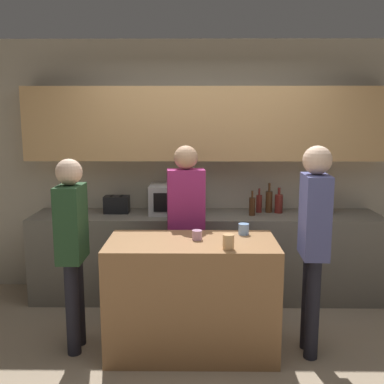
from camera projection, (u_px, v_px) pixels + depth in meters
name	position (u px, v px, depth m)	size (l,w,h in m)	color
ground_plane	(210.00, 368.00, 3.45)	(14.00, 14.00, 0.00)	gray
back_wall	(206.00, 151.00, 4.82)	(6.40, 0.40, 2.70)	#B2A893
back_counter	(206.00, 256.00, 4.74)	(3.60, 0.62, 0.90)	#6B665B
kitchen_island	(192.00, 296.00, 3.65)	(1.35, 0.67, 0.93)	#996B42
microwave	(175.00, 199.00, 4.70)	(0.52, 0.39, 0.30)	#B7BABC
toaster	(117.00, 204.00, 4.72)	(0.26, 0.16, 0.18)	black
potted_plant	(327.00, 195.00, 4.68)	(0.14, 0.14, 0.40)	silver
bottle_0	(252.00, 206.00, 4.60)	(0.06, 0.06, 0.26)	#472814
bottle_1	(259.00, 203.00, 4.75)	(0.06, 0.06, 0.26)	maroon
bottle_2	(269.00, 201.00, 4.74)	(0.07, 0.07, 0.32)	#472814
bottle_3	(279.00, 203.00, 4.72)	(0.09, 0.09, 0.27)	maroon
cup_0	(197.00, 235.00, 3.59)	(0.08, 0.08, 0.08)	#C596B7
cup_1	(244.00, 229.00, 3.75)	(0.09, 0.09, 0.09)	#86B1E7
cup_2	(228.00, 242.00, 3.33)	(0.09, 0.09, 0.11)	#DFAC73
person_left	(186.00, 218.00, 4.15)	(0.36, 0.22, 1.65)	black
person_center	(314.00, 233.00, 3.50)	(0.22, 0.35, 1.69)	black
person_right	(72.00, 240.00, 3.58)	(0.21, 0.34, 1.58)	black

